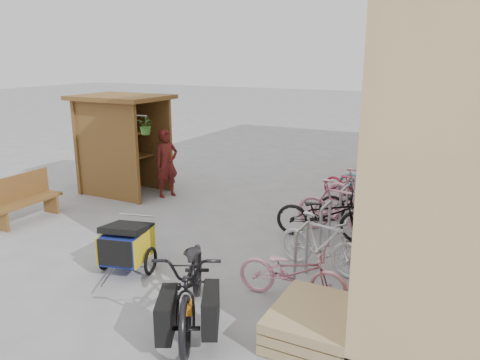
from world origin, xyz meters
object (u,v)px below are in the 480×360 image
at_px(bench, 23,198).
at_px(cargo_bike, 193,283).
at_px(bike_2, 324,214).
at_px(bike_5, 361,193).
at_px(shopping_carts, 411,163).
at_px(bike_6, 355,186).
at_px(bike_1, 321,243).
at_px(bike_7, 371,182).
at_px(person_kiosk, 167,163).
at_px(bike_4, 359,203).
at_px(bike_0, 292,272).
at_px(child_trailer, 127,244).
at_px(bike_3, 340,208).
at_px(pallet_stack, 316,324).
at_px(kiosk, 120,131).

distance_m(bench, cargo_bike, 5.45).
distance_m(bike_2, bike_5, 1.59).
height_order(bench, cargo_bike, cargo_bike).
xyz_separation_m(shopping_carts, bike_6, (-0.89, -2.26, -0.18)).
relative_size(bike_1, bike_7, 0.97).
bearing_deg(bike_1, bike_5, 12.94).
bearing_deg(person_kiosk, bike_1, -91.53).
distance_m(person_kiosk, bike_2, 4.31).
bearing_deg(bike_4, bench, 103.96).
bearing_deg(cargo_bike, bike_5, 52.61).
height_order(bike_2, bike_6, bike_2).
height_order(cargo_bike, bike_1, cargo_bike).
xyz_separation_m(cargo_bike, bike_0, (0.88, 1.17, -0.16)).
relative_size(child_trailer, bike_3, 0.82).
bearing_deg(bike_6, cargo_bike, -167.44).
height_order(bench, bike_7, bench).
bearing_deg(bike_5, cargo_bike, -175.73).
height_order(shopping_carts, bike_7, shopping_carts).
bearing_deg(shopping_carts, bench, -136.00).
relative_size(pallet_stack, cargo_bike, 0.52).
distance_m(bike_2, bike_3, 0.39).
distance_m(bike_5, bike_7, 1.10).
bearing_deg(bike_7, bike_2, 179.63).
xyz_separation_m(bike_2, bike_7, (0.28, 2.66, 0.01)).
distance_m(shopping_carts, child_trailer, 8.00).
xyz_separation_m(shopping_carts, person_kiosk, (-5.09, -3.66, 0.19)).
height_order(shopping_carts, person_kiosk, person_kiosk).
relative_size(shopping_carts, bike_4, 1.03).
xyz_separation_m(pallet_stack, bike_1, (-0.53, 1.86, 0.25)).
height_order(person_kiosk, bike_5, person_kiosk).
xyz_separation_m(pallet_stack, bike_2, (-0.90, 3.18, 0.26)).
xyz_separation_m(child_trailer, bike_3, (2.54, 3.07, 0.07)).
bearing_deg(bike_6, person_kiosk, 126.89).
distance_m(kiosk, bench, 2.80).
relative_size(pallet_stack, bench, 0.78).
xyz_separation_m(kiosk, cargo_bike, (4.79, -4.23, -0.98)).
xyz_separation_m(shopping_carts, bike_4, (-0.52, -3.43, -0.20)).
height_order(kiosk, bike_1, kiosk).
xyz_separation_m(pallet_stack, cargo_bike, (-1.49, -0.36, 0.36)).
distance_m(person_kiosk, bike_4, 4.59).
height_order(person_kiosk, bike_3, person_kiosk).
distance_m(bike_0, bike_3, 2.72).
relative_size(child_trailer, bike_4, 0.90).
xyz_separation_m(bike_4, bike_6, (-0.36, 1.17, 0.02)).
bearing_deg(bike_1, bike_2, 27.42).
bearing_deg(bike_0, cargo_bike, 138.64).
distance_m(kiosk, cargo_bike, 6.47).
distance_m(bench, bike_5, 6.99).
relative_size(shopping_carts, bike_5, 0.97).
distance_m(pallet_stack, cargo_bike, 1.58).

